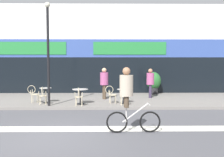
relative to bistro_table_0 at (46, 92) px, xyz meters
name	(u,v)px	position (x,y,z in m)	size (l,w,h in m)	color
ground_plane	(44,139)	(1.35, -5.91, -0.66)	(120.00, 120.00, 0.00)	#4C4C51
sidewalk_slab	(75,100)	(1.35, 1.34, -0.60)	(40.00, 5.50, 0.12)	slate
storefront_facade	(83,51)	(1.35, 6.06, 2.35)	(40.00, 4.06, 6.05)	silver
bike_lane_stripe	(52,129)	(1.35, -4.81, -0.66)	(36.00, 0.70, 0.01)	silver
bistro_table_0	(46,92)	(0.00, 0.00, 0.00)	(0.60, 0.60, 0.77)	black
bistro_table_1	(80,93)	(1.83, -0.43, 0.00)	(0.80, 0.80, 0.75)	black
bistro_table_2	(123,93)	(4.02, -0.26, -0.02)	(0.65, 0.65, 0.73)	black
cafe_chair_0_near	(43,94)	(0.01, -0.63, -0.02)	(0.43, 0.59, 0.90)	beige
cafe_chair_0_side	(33,93)	(-0.63, 0.00, -0.02)	(0.58, 0.42, 0.90)	beige
cafe_chair_1_near	(79,95)	(1.84, -1.06, -0.02)	(0.41, 0.58, 0.90)	beige
cafe_chair_2_near	(124,95)	(4.02, -0.88, -0.02)	(0.43, 0.59, 0.90)	beige
cafe_chair_2_side	(111,93)	(3.39, -0.27, -0.02)	(0.60, 0.44, 0.90)	beige
planter_pot	(154,82)	(6.20, 3.49, 0.23)	(0.95, 0.95, 1.43)	#232326
lamp_post	(48,46)	(0.38, -0.94, 2.32)	(0.26, 0.26, 4.92)	black
cyclist_0	(128,95)	(3.87, -5.29, 0.54)	(1.74, 0.49, 2.08)	black
pedestrian_near_end	(150,81)	(5.70, 1.74, 0.47)	(0.47, 0.47, 1.71)	#382D47
pedestrian_far_end	(104,81)	(3.01, 1.26, 0.51)	(0.56, 0.56, 1.77)	#4C3D2D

